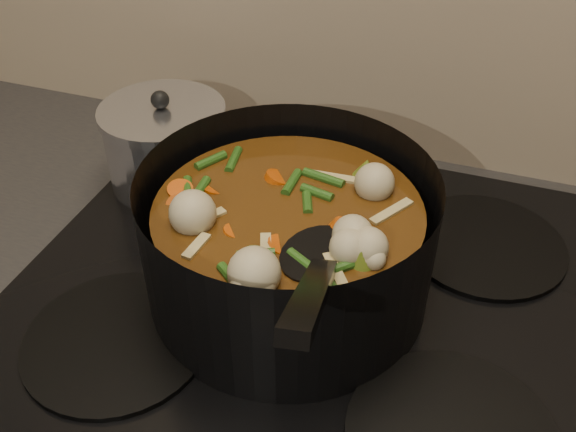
% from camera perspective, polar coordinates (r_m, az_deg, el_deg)
% --- Properties ---
extents(stovetop, '(0.62, 0.54, 0.03)m').
position_cam_1_polar(stovetop, '(0.68, 2.45, -7.11)').
color(stovetop, black).
rests_on(stovetop, counter).
extents(stockpot, '(0.29, 0.38, 0.21)m').
position_cam_1_polar(stockpot, '(0.63, 0.02, -2.33)').
color(stockpot, black).
rests_on(stockpot, stovetop).
extents(saucepan, '(0.15, 0.15, 0.13)m').
position_cam_1_polar(saucepan, '(0.82, -10.77, 6.25)').
color(saucepan, silver).
rests_on(saucepan, stovetop).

